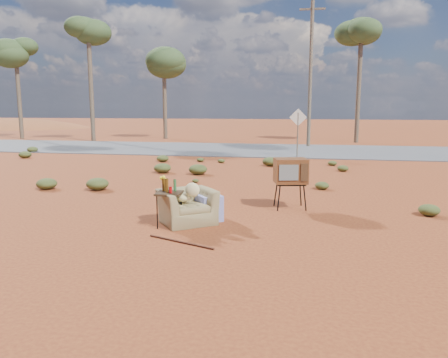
# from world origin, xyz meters

# --- Properties ---
(ground) EXTENTS (140.00, 140.00, 0.00)m
(ground) POSITION_xyz_m (0.00, 0.00, 0.00)
(ground) COLOR brown
(ground) RESTS_ON ground
(highway) EXTENTS (140.00, 7.00, 0.04)m
(highway) POSITION_xyz_m (0.00, 15.00, 0.02)
(highway) COLOR #565659
(highway) RESTS_ON ground
(dirt_mound) EXTENTS (26.00, 18.00, 2.00)m
(dirt_mound) POSITION_xyz_m (-30.00, 34.00, 0.00)
(dirt_mound) COLOR brown
(dirt_mound) RESTS_ON ground
(armchair) EXTENTS (1.31, 1.34, 0.90)m
(armchair) POSITION_xyz_m (-0.32, 0.33, 0.42)
(armchair) COLOR olive
(armchair) RESTS_ON ground
(tv_unit) EXTENTS (0.82, 0.71, 1.14)m
(tv_unit) POSITION_xyz_m (1.57, 1.92, 0.85)
(tv_unit) COLOR black
(tv_unit) RESTS_ON ground
(side_table) EXTENTS (0.49, 0.49, 0.95)m
(side_table) POSITION_xyz_m (-0.68, -0.02, 0.70)
(side_table) COLOR #332312
(side_table) RESTS_ON ground
(rusty_bar) EXTENTS (1.28, 0.55, 0.04)m
(rusty_bar) POSITION_xyz_m (-0.15, -0.99, 0.02)
(rusty_bar) COLOR #472013
(rusty_bar) RESTS_ON ground
(road_sign) EXTENTS (0.78, 0.06, 2.19)m
(road_sign) POSITION_xyz_m (1.50, 12.00, 1.50)
(road_sign) COLOR brown
(road_sign) RESTS_ON ground
(eucalyptus_far_left) EXTENTS (3.20, 3.20, 7.10)m
(eucalyptus_far_left) POSITION_xyz_m (-18.00, 20.00, 5.94)
(eucalyptus_far_left) COLOR brown
(eucalyptus_far_left) RESTS_ON ground
(eucalyptus_left) EXTENTS (3.20, 3.20, 8.10)m
(eucalyptus_left) POSITION_xyz_m (-12.00, 19.00, 6.92)
(eucalyptus_left) COLOR brown
(eucalyptus_left) RESTS_ON ground
(eucalyptus_near_left) EXTENTS (3.20, 3.20, 6.60)m
(eucalyptus_near_left) POSITION_xyz_m (-8.00, 22.00, 5.45)
(eucalyptus_near_left) COLOR brown
(eucalyptus_near_left) RESTS_ON ground
(eucalyptus_center) EXTENTS (3.20, 3.20, 7.60)m
(eucalyptus_center) POSITION_xyz_m (5.00, 21.00, 6.43)
(eucalyptus_center) COLOR brown
(eucalyptus_center) RESTS_ON ground
(utility_pole_center) EXTENTS (1.40, 0.20, 8.00)m
(utility_pole_center) POSITION_xyz_m (2.00, 17.50, 4.15)
(utility_pole_center) COLOR brown
(utility_pole_center) RESTS_ON ground
(scrub_patch) EXTENTS (17.49, 8.07, 0.33)m
(scrub_patch) POSITION_xyz_m (-0.82, 4.41, 0.14)
(scrub_patch) COLOR #475123
(scrub_patch) RESTS_ON ground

